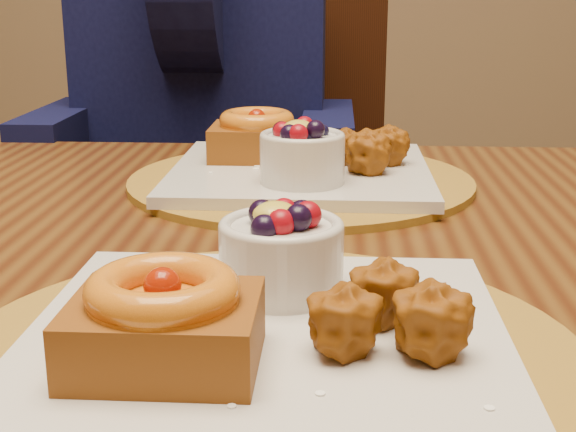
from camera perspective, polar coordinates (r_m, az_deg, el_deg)
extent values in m
cube|color=#38180A|center=(0.68, 0.04, -3.80)|extent=(1.60, 0.90, 0.04)
cylinder|color=brown|center=(0.47, -1.59, -10.18)|extent=(0.38, 0.38, 0.01)
cube|color=silver|center=(0.47, -1.60, -9.08)|extent=(0.28, 0.28, 0.01)
cube|color=#542B07|center=(0.43, -8.77, -8.21)|extent=(0.10, 0.08, 0.04)
torus|color=#A34B0A|center=(0.42, -8.91, -5.19)|extent=(0.08, 0.08, 0.02)
sphere|color=#831602|center=(0.42, -8.92, -4.94)|extent=(0.02, 0.02, 0.02)
sphere|color=#834509|center=(0.48, 6.71, -5.51)|extent=(0.04, 0.04, 0.04)
sphere|color=#834509|center=(0.44, 3.93, -7.55)|extent=(0.04, 0.04, 0.04)
sphere|color=#834509|center=(0.44, 10.06, -7.60)|extent=(0.04, 0.04, 0.04)
cylinder|color=silver|center=(0.52, -0.48, -3.08)|extent=(0.08, 0.08, 0.04)
torus|color=silver|center=(0.51, -0.48, -0.71)|extent=(0.08, 0.08, 0.01)
ellipsoid|color=gold|center=(0.51, -0.93, 0.16)|extent=(0.03, 0.03, 0.02)
cylinder|color=brown|center=(0.89, 0.90, 2.51)|extent=(0.38, 0.38, 0.01)
cube|color=silver|center=(0.89, 0.91, 3.14)|extent=(0.28, 0.28, 0.01)
cube|color=#542B07|center=(0.93, -2.22, 5.29)|extent=(0.10, 0.09, 0.04)
torus|color=#A34B0A|center=(0.92, -2.23, 6.86)|extent=(0.09, 0.09, 0.02)
sphere|color=#831602|center=(0.92, -2.23, 6.98)|extent=(0.02, 0.02, 0.02)
sphere|color=#834509|center=(0.86, 5.63, 4.32)|extent=(0.04, 0.04, 0.04)
sphere|color=#834509|center=(0.90, 3.96, 4.94)|extent=(0.04, 0.04, 0.04)
sphere|color=#834509|center=(0.90, 7.11, 4.88)|extent=(0.04, 0.04, 0.04)
cylinder|color=silver|center=(0.81, 1.02, 4.05)|extent=(0.09, 0.09, 0.05)
torus|color=silver|center=(0.80, 1.03, 5.71)|extent=(0.09, 0.09, 0.01)
ellipsoid|color=gold|center=(0.80, 0.75, 6.27)|extent=(0.03, 0.03, 0.02)
cube|color=black|center=(1.43, 0.00, -3.35)|extent=(0.59, 0.59, 0.04)
cylinder|color=black|center=(1.70, -8.41, -9.63)|extent=(0.04, 0.04, 0.47)
cylinder|color=black|center=(1.76, 5.27, -8.49)|extent=(0.04, 0.04, 0.47)
cube|color=black|center=(1.58, -1.63, 7.85)|extent=(0.47, 0.16, 0.50)
cube|color=black|center=(1.38, -5.88, 7.43)|extent=(0.40, 0.21, 0.57)
cube|color=black|center=(1.32, -15.77, 5.67)|extent=(0.08, 0.29, 0.08)
cube|color=black|center=(1.24, 2.85, 5.67)|extent=(0.08, 0.29, 0.08)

